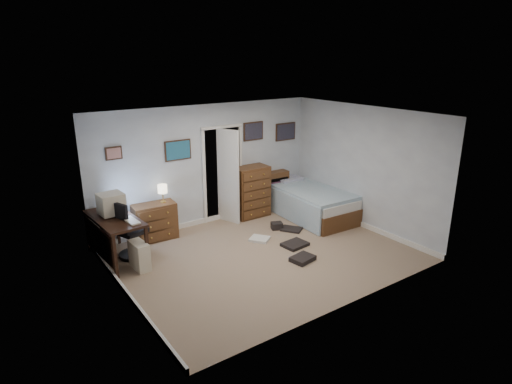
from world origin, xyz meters
TOP-DOWN VIEW (x-y plane):
  - floor at (0.00, 0.00)m, footprint 5.00×4.00m
  - computer_desk at (-2.29, 1.31)m, footprint 0.73×1.41m
  - crt_monitor at (-2.18, 1.47)m, footprint 0.43×0.41m
  - keyboard at (-2.02, 0.97)m, footprint 0.19×0.43m
  - pc_tower at (-2.00, 0.77)m, footprint 0.25×0.46m
  - office_chair at (-1.99, 1.27)m, footprint 0.66×0.66m
  - media_stack at (-2.32, 1.45)m, footprint 0.16×0.16m
  - low_dresser at (-1.31, 1.77)m, footprint 0.83×0.46m
  - table_lamp at (-1.11, 1.78)m, footprint 0.19×0.19m
  - doorway at (0.35, 2.27)m, footprint 0.96×1.12m
  - tall_dresser at (0.93, 1.75)m, footprint 0.77×0.46m
  - headboard_bookcase at (1.51, 1.86)m, footprint 0.98×0.28m
  - bed at (1.98, 1.00)m, footprint 1.23×2.18m
  - wall_posters at (0.57, 1.98)m, footprint 4.38×0.04m
  - floor_clutter at (0.67, 0.12)m, footprint 1.29×1.71m

SIDE VIEW (x-z plane):
  - floor at x=0.00m, z-range -0.02..0.00m
  - floor_clutter at x=0.67m, z-range -0.03..0.11m
  - pc_tower at x=-2.00m, z-range 0.00..0.48m
  - bed at x=1.98m, z-range -0.02..0.68m
  - low_dresser at x=-1.31m, z-range 0.00..0.72m
  - media_stack at x=-2.32m, z-range 0.00..0.77m
  - office_chair at x=-1.99m, z-range -0.12..0.94m
  - headboard_bookcase at x=1.51m, z-range 0.03..0.90m
  - tall_dresser at x=0.93m, z-range 0.00..1.13m
  - computer_desk at x=-2.29m, z-range 0.21..1.01m
  - keyboard at x=-2.02m, z-range 0.79..0.82m
  - table_lamp at x=-1.11m, z-range 0.80..1.15m
  - crt_monitor at x=-2.18m, z-range 0.80..1.18m
  - doorway at x=0.35m, z-range -0.02..2.03m
  - wall_posters at x=0.57m, z-range 1.45..2.05m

